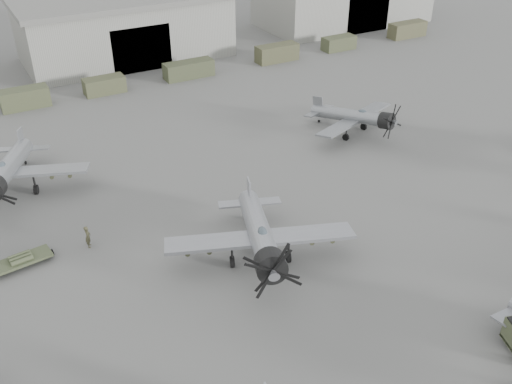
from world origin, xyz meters
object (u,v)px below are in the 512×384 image
at_px(aircraft_mid_1, 261,237).
at_px(ground_crew, 88,237).
at_px(aircraft_far_1, 357,117).
at_px(aircraft_far_0, 6,171).

distance_m(aircraft_mid_1, ground_crew, 13.48).
bearing_deg(aircraft_mid_1, aircraft_far_1, 56.36).
bearing_deg(ground_crew, aircraft_mid_1, -114.44).
relative_size(aircraft_far_0, aircraft_far_1, 1.20).
relative_size(aircraft_mid_1, ground_crew, 7.44).
bearing_deg(ground_crew, aircraft_far_1, -64.95).
height_order(aircraft_far_0, aircraft_far_1, aircraft_far_0).
relative_size(aircraft_far_0, ground_crew, 7.36).
height_order(aircraft_mid_1, ground_crew, aircraft_mid_1).
relative_size(aircraft_mid_1, aircraft_far_0, 1.01).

